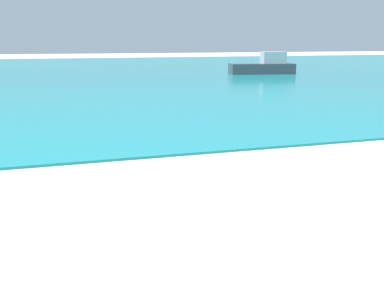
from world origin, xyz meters
The scene contains 2 objects.
water centered at (0.00, 44.26, 0.03)m, with size 160.00×60.00×0.06m, color teal.
boat_far centered at (14.45, 36.69, 0.65)m, with size 5.20×2.41×1.70m.
Camera 1 is at (-1.70, 4.67, 2.60)m, focal length 41.95 mm.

